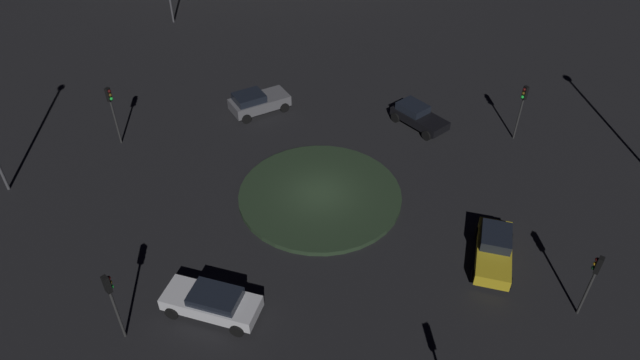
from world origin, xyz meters
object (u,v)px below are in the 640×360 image
object	(u,v)px
car_yellow	(494,249)
traffic_light_west	(522,102)
car_black	(418,116)
car_grey	(257,102)
traffic_light_northwest	(594,274)
traffic_light_northeast	(111,295)
car_white	(212,302)
traffic_light_southeast	(112,105)

from	to	relation	value
car_yellow	traffic_light_west	world-z (taller)	traffic_light_west
car_black	car_grey	xyz separation A→B (m)	(10.30, -4.60, 0.08)
traffic_light_west	car_grey	bearing A→B (deg)	-35.63
car_yellow	traffic_light_northwest	world-z (taller)	traffic_light_northwest
traffic_light_northeast	traffic_light_northwest	bearing A→B (deg)	-43.96
car_yellow	car_white	bearing A→B (deg)	-60.95
traffic_light_west	car_yellow	bearing A→B (deg)	44.98
car_yellow	car_grey	size ratio (longest dim) A/B	1.04
car_black	car_grey	bearing A→B (deg)	-138.85
car_yellow	traffic_light_northeast	size ratio (longest dim) A/B	1.15
car_black	traffic_light_northeast	distance (m)	23.35
car_black	car_white	distance (m)	19.81
traffic_light_northwest	traffic_light_northeast	size ratio (longest dim) A/B	0.94
car_white	traffic_light_northwest	bearing A→B (deg)	-162.93
car_grey	traffic_light_west	world-z (taller)	traffic_light_west
car_black	traffic_light_southeast	xyz separation A→B (m)	(19.74, -3.23, 2.18)
car_black	traffic_light_northwest	xyz separation A→B (m)	(-1.05, 16.85, 1.95)
car_black	car_white	size ratio (longest dim) A/B	0.90
car_white	traffic_light_southeast	world-z (taller)	traffic_light_southeast
traffic_light_northwest	traffic_light_northeast	xyz separation A→B (m)	(20.64, -4.31, 0.18)
car_grey	traffic_light_northwest	xyz separation A→B (m)	(-11.35, 21.45, 1.86)
car_yellow	car_grey	world-z (taller)	car_grey
car_white	traffic_light_west	world-z (taller)	traffic_light_west
traffic_light_west	car_black	bearing A→B (deg)	-39.16
car_black	traffic_light_northwest	size ratio (longest dim) A/B	1.15
car_grey	traffic_light_southeast	xyz separation A→B (m)	(9.45, 1.38, 2.10)
car_white	traffic_light_northwest	size ratio (longest dim) A/B	1.27
car_yellow	traffic_light_northeast	bearing A→B (deg)	-59.79
car_white	car_grey	bearing A→B (deg)	-74.81
traffic_light_northwest	car_white	bearing A→B (deg)	34.45
car_grey	traffic_light_southeast	distance (m)	9.77
traffic_light_southeast	traffic_light_west	world-z (taller)	traffic_light_southeast
traffic_light_southeast	car_black	bearing A→B (deg)	28.66
traffic_light_southeast	traffic_light_west	bearing A→B (deg)	23.74
traffic_light_northeast	car_black	bearing A→B (deg)	0.46
car_black	traffic_light_northeast	world-z (taller)	traffic_light_northeast
car_yellow	traffic_light_northwest	distance (m)	5.09
car_grey	traffic_light_northeast	xyz separation A→B (m)	(9.29, 17.14, 2.04)
car_black	traffic_light_west	distance (m)	6.78
traffic_light_southeast	traffic_light_northwest	bearing A→B (deg)	-6.05
car_grey	car_white	bearing A→B (deg)	-121.75
traffic_light_southeast	traffic_light_northeast	distance (m)	15.77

